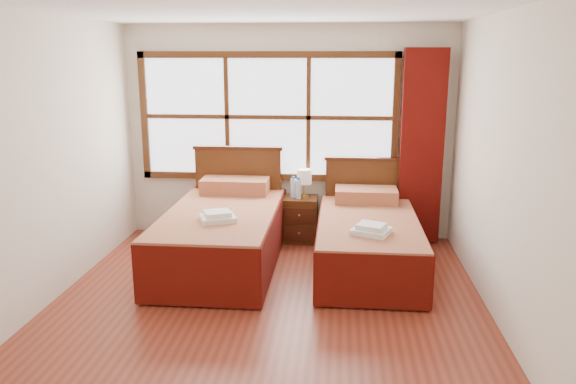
{
  "coord_description": "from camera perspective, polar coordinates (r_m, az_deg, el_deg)",
  "views": [
    {
      "loc": [
        0.64,
        -4.59,
        2.23
      ],
      "look_at": [
        0.14,
        0.7,
        0.93
      ],
      "focal_mm": 35.0,
      "sensor_mm": 36.0,
      "label": 1
    }
  ],
  "objects": [
    {
      "name": "curtain",
      "position": [
        6.85,
        13.41,
        4.43
      ],
      "size": [
        0.5,
        0.16,
        2.3
      ],
      "primitive_type": "cube",
      "color": "#5D0D09",
      "rests_on": "wall_back"
    },
    {
      "name": "nightstand",
      "position": [
        6.88,
        1.26,
        -2.79
      ],
      "size": [
        0.41,
        0.41,
        0.55
      ],
      "color": "#4A2610",
      "rests_on": "floor"
    },
    {
      "name": "wall_left",
      "position": [
        5.37,
        -24.15,
        2.54
      ],
      "size": [
        0.0,
        4.5,
        4.5
      ],
      "primitive_type": "plane",
      "rotation": [
        1.57,
        0.0,
        1.57
      ],
      "color": "silver",
      "rests_on": "floor"
    },
    {
      "name": "window",
      "position": [
        6.9,
        -2.08,
        7.62
      ],
      "size": [
        3.16,
        0.06,
        1.56
      ],
      "color": "white",
      "rests_on": "wall_back"
    },
    {
      "name": "ceiling",
      "position": [
        4.65,
        -2.67,
        18.27
      ],
      "size": [
        4.5,
        4.5,
        0.0
      ],
      "primitive_type": "plane",
      "rotation": [
        3.14,
        0.0,
        0.0
      ],
      "color": "white",
      "rests_on": "wall_back"
    },
    {
      "name": "bed_right",
      "position": [
        6.1,
        8.09,
        -4.72
      ],
      "size": [
        1.06,
        2.08,
        1.03
      ],
      "color": "#3D1B0C",
      "rests_on": "floor"
    },
    {
      "name": "towels_right",
      "position": [
        5.48,
        8.45,
        -3.79
      ],
      "size": [
        0.43,
        0.4,
        0.1
      ],
      "rotation": [
        0.0,
        0.0,
        -0.39
      ],
      "color": "white",
      "rests_on": "bed_right"
    },
    {
      "name": "bottle_near",
      "position": [
        6.79,
        0.54,
        0.43
      ],
      "size": [
        0.07,
        0.07,
        0.26
      ],
      "color": "#C3DEFA",
      "rests_on": "nightstand"
    },
    {
      "name": "floor",
      "position": [
        5.14,
        -2.35,
        -12.0
      ],
      "size": [
        4.5,
        4.5,
        0.0
      ],
      "primitive_type": "plane",
      "color": "maroon",
      "rests_on": "ground"
    },
    {
      "name": "wall_right",
      "position": [
        4.88,
        21.48,
        1.76
      ],
      "size": [
        0.0,
        4.5,
        4.5
      ],
      "primitive_type": "plane",
      "rotation": [
        1.57,
        0.0,
        -1.57
      ],
      "color": "silver",
      "rests_on": "floor"
    },
    {
      "name": "lamp",
      "position": [
        6.78,
        1.67,
        1.48
      ],
      "size": [
        0.18,
        0.18,
        0.34
      ],
      "color": "gold",
      "rests_on": "nightstand"
    },
    {
      "name": "bottle_far",
      "position": [
        6.74,
        1.06,
        0.32
      ],
      "size": [
        0.07,
        0.07,
        0.26
      ],
      "color": "#C3DEFA",
      "rests_on": "nightstand"
    },
    {
      "name": "wall_back",
      "position": [
        6.93,
        0.03,
        5.99
      ],
      "size": [
        4.0,
        0.0,
        4.0
      ],
      "primitive_type": "plane",
      "rotation": [
        1.57,
        0.0,
        0.0
      ],
      "color": "silver",
      "rests_on": "floor"
    },
    {
      "name": "towels_left",
      "position": [
        5.68,
        -7.16,
        -2.5
      ],
      "size": [
        0.42,
        0.4,
        0.1
      ],
      "rotation": [
        0.0,
        0.0,
        0.4
      ],
      "color": "white",
      "rests_on": "bed_left"
    },
    {
      "name": "bed_left",
      "position": [
        6.21,
        -6.55,
        -4.02
      ],
      "size": [
        1.17,
        2.28,
        1.15
      ],
      "color": "#3D1B0C",
      "rests_on": "floor"
    }
  ]
}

